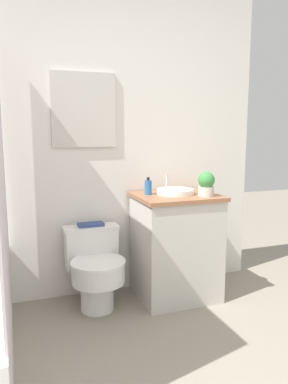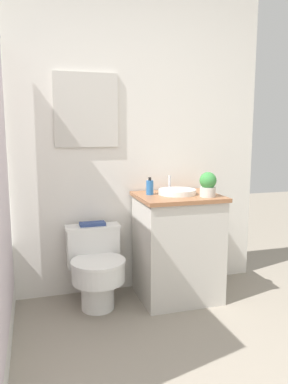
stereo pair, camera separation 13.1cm
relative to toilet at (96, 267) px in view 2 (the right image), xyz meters
name	(u,v)px [view 2 (the right image)]	position (x,y,z in m)	size (l,w,h in m)	color
wall_back	(70,140)	(-0.14, 0.30, 0.94)	(3.22, 0.07, 2.50)	white
toilet	(96,267)	(0.00, 0.00, 0.00)	(0.42, 0.52, 0.60)	white
vanity	(177,246)	(0.65, -0.02, 0.11)	(0.64, 0.55, 0.84)	beige
sink	(177,192)	(0.65, 0.00, 0.55)	(0.30, 0.33, 0.13)	white
soap_bottle	(150,187)	(0.44, 0.05, 0.58)	(0.06, 0.06, 0.14)	#2D6BB2
potted_plant	(208,184)	(0.83, -0.17, 0.62)	(0.13, 0.13, 0.19)	beige
book_on_tank	(92,224)	(0.00, 0.14, 0.30)	(0.20, 0.10, 0.02)	#33477F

